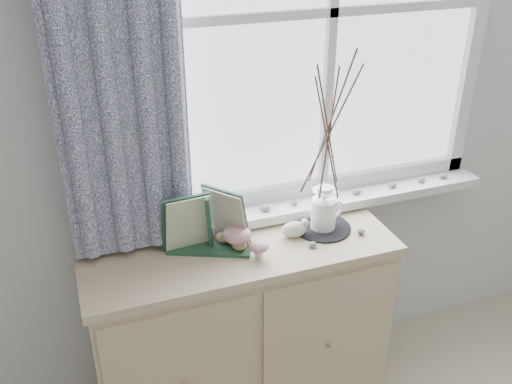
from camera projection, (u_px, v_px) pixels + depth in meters
sideboard at (241, 333)px, 2.36m from camera, size 1.20×0.45×0.85m
botanical_book at (210, 225)px, 2.06m from camera, size 0.39×0.26×0.25m
toadstool_cluster at (243, 238)px, 2.10m from camera, size 0.15×0.16×0.10m
wooden_eggs at (231, 241)px, 2.15m from camera, size 0.10×0.11×0.07m
songbird_figurine at (294, 229)px, 2.21m from camera, size 0.14×0.08×0.07m
crocheted_doily at (322, 228)px, 2.28m from camera, size 0.23×0.23×0.01m
twig_pitcher at (329, 127)px, 2.08m from camera, size 0.35×0.35×0.76m
sideboard_pebbles at (313, 230)px, 2.25m from camera, size 0.33×0.23×0.02m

